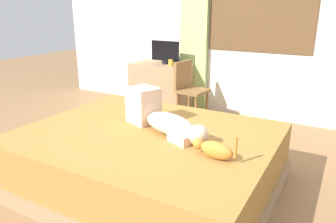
# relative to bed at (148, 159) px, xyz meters

# --- Properties ---
(ground_plane) EXTENTS (16.00, 16.00, 0.00)m
(ground_plane) POSITION_rel_bed_xyz_m (-0.01, -0.04, -0.26)
(ground_plane) COLOR olive
(back_wall_with_window) EXTENTS (6.40, 0.14, 2.90)m
(back_wall_with_window) POSITION_rel_bed_xyz_m (0.00, 2.47, 1.20)
(back_wall_with_window) COLOR silver
(back_wall_with_window) RESTS_ON ground
(bed) EXTENTS (2.23, 1.79, 0.52)m
(bed) POSITION_rel_bed_xyz_m (0.00, 0.00, 0.00)
(bed) COLOR #997A56
(bed) RESTS_ON ground
(person_lying) EXTENTS (0.93, 0.52, 0.34)m
(person_lying) POSITION_rel_bed_xyz_m (0.10, 0.11, 0.38)
(person_lying) COLOR #CCB299
(person_lying) RESTS_ON bed
(cat) EXTENTS (0.36, 0.15, 0.21)m
(cat) POSITION_rel_bed_xyz_m (0.71, -0.19, 0.33)
(cat) COLOR #C67A2D
(cat) RESTS_ON bed
(desk) EXTENTS (0.90, 0.56, 0.74)m
(desk) POSITION_rel_bed_xyz_m (-1.08, 2.07, 0.11)
(desk) COLOR #997A56
(desk) RESTS_ON ground
(tv_monitor) EXTENTS (0.48, 0.10, 0.35)m
(tv_monitor) POSITION_rel_bed_xyz_m (-1.01, 2.07, 0.66)
(tv_monitor) COLOR black
(tv_monitor) RESTS_ON desk
(cup) EXTENTS (0.07, 0.07, 0.09)m
(cup) POSITION_rel_bed_xyz_m (-0.86, 1.98, 0.53)
(cup) COLOR gold
(cup) RESTS_ON desk
(chair_by_desk) EXTENTS (0.42, 0.42, 0.86)m
(chair_by_desk) POSITION_rel_bed_xyz_m (-0.45, 1.76, 0.25)
(chair_by_desk) COLOR brown
(chair_by_desk) RESTS_ON ground
(curtain_left) EXTENTS (0.44, 0.06, 2.42)m
(curtain_left) POSITION_rel_bed_xyz_m (-0.66, 2.35, 0.95)
(curtain_left) COLOR #ADCC75
(curtain_left) RESTS_ON ground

